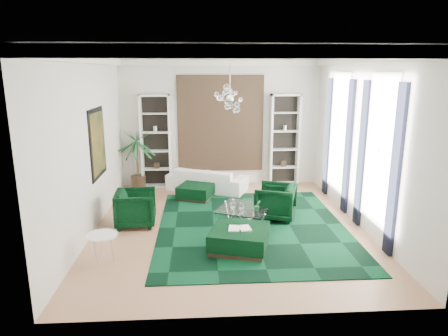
{
  "coord_description": "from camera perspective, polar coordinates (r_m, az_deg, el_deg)",
  "views": [
    {
      "loc": [
        -0.64,
        -8.59,
        3.46
      ],
      "look_at": [
        -0.08,
        0.5,
        1.24
      ],
      "focal_mm": 32.0,
      "sensor_mm": 36.0,
      "label": 1
    }
  ],
  "objects": [
    {
      "name": "painting",
      "position": [
        9.62,
        -17.55,
        3.42
      ],
      "size": [
        0.04,
        1.3,
        1.6
      ],
      "primitive_type": "cube",
      "color": "black",
      "rests_on": "wall_left"
    },
    {
      "name": "book",
      "position": [
        7.95,
        2.25,
        -8.55
      ],
      "size": [
        0.45,
        0.3,
        0.03
      ],
      "primitive_type": "cube",
      "color": "white",
      "rests_on": "ottoman_front"
    },
    {
      "name": "tapestry",
      "position": [
        12.17,
        -0.51,
        6.33
      ],
      "size": [
        2.5,
        0.06,
        2.8
      ],
      "primitive_type": "cube",
      "color": "black",
      "rests_on": "wall_back"
    },
    {
      "name": "curtain_far_b",
      "position": [
        11.59,
        14.61,
        4.27
      ],
      "size": [
        0.07,
        0.3,
        3.25
      ],
      "primitive_type": "cube",
      "color": "black",
      "rests_on": "floor"
    },
    {
      "name": "wall_front",
      "position": [
        5.35,
        3.48,
        -3.28
      ],
      "size": [
        6.0,
        0.02,
        3.8
      ],
      "primitive_type": "cube",
      "color": "silver",
      "rests_on": "ground"
    },
    {
      "name": "wall_left",
      "position": [
        9.05,
        -18.71,
        3.04
      ],
      "size": [
        0.02,
        7.0,
        3.8
      ],
      "primitive_type": "cube",
      "color": "silver",
      "rests_on": "ground"
    },
    {
      "name": "ceiling",
      "position": [
        8.62,
        0.74,
        16.02
      ],
      "size": [
        6.0,
        7.0,
        0.02
      ],
      "primitive_type": "cube",
      "color": "white",
      "rests_on": "ground"
    },
    {
      "name": "table_plant",
      "position": [
        9.07,
        4.8,
        -5.34
      ],
      "size": [
        0.16,
        0.14,
        0.26
      ],
      "primitive_type": "imported",
      "rotation": [
        0.0,
        0.0,
        0.22
      ],
      "color": "#19592B",
      "rests_on": "coffee_table"
    },
    {
      "name": "shelving_right",
      "position": [
        12.35,
        8.63,
        3.94
      ],
      "size": [
        0.9,
        0.38,
        2.8
      ],
      "primitive_type": null,
      "color": "white",
      "rests_on": "floor"
    },
    {
      "name": "palm",
      "position": [
        12.1,
        -12.35,
        2.53
      ],
      "size": [
        1.75,
        1.75,
        2.36
      ],
      "primitive_type": null,
      "rotation": [
        0.0,
        0.0,
        -0.21
      ],
      "color": "#19592B",
      "rests_on": "floor"
    },
    {
      "name": "ottoman_side",
      "position": [
        11.12,
        -3.99,
        -3.4
      ],
      "size": [
        1.13,
        1.13,
        0.39
      ],
      "primitive_type": "cube",
      "rotation": [
        0.0,
        0.0,
        -0.34
      ],
      "color": "black",
      "rests_on": "floor"
    },
    {
      "name": "window_near",
      "position": [
        8.64,
        21.37,
        2.35
      ],
      "size": [
        0.03,
        1.1,
        2.9
      ],
      "primitive_type": "cube",
      "color": "white",
      "rests_on": "wall_right"
    },
    {
      "name": "sofa",
      "position": [
        11.81,
        -2.45,
        -1.64
      ],
      "size": [
        2.48,
        1.76,
        0.68
      ],
      "primitive_type": "imported",
      "rotation": [
        0.0,
        0.0,
        2.73
      ],
      "color": "white",
      "rests_on": "floor"
    },
    {
      "name": "chandelier",
      "position": [
        9.07,
        0.84,
        9.84
      ],
      "size": [
        0.81,
        0.81,
        0.63
      ],
      "primitive_type": null,
      "rotation": [
        0.0,
        0.0,
        0.17
      ],
      "color": "white",
      "rests_on": "ceiling"
    },
    {
      "name": "curtain_near_a",
      "position": [
        8.0,
        23.28,
        -0.52
      ],
      "size": [
        0.07,
        0.3,
        3.25
      ],
      "primitive_type": "cube",
      "color": "black",
      "rests_on": "floor"
    },
    {
      "name": "rug",
      "position": [
        9.23,
        3.97,
        -8.29
      ],
      "size": [
        4.2,
        5.0,
        0.02
      ],
      "primitive_type": "cube",
      "color": "black",
      "rests_on": "floor"
    },
    {
      "name": "ottoman_front",
      "position": [
        8.04,
        2.23,
        -10.09
      ],
      "size": [
        1.35,
        1.35,
        0.44
      ],
      "primitive_type": "cube",
      "rotation": [
        0.0,
        0.0,
        -0.28
      ],
      "color": "black",
      "rests_on": "floor"
    },
    {
      "name": "floor",
      "position": [
        9.29,
        0.67,
        -8.25
      ],
      "size": [
        6.0,
        7.0,
        0.02
      ],
      "primitive_type": "cube",
      "color": "tan",
      "rests_on": "ground"
    },
    {
      "name": "wall_back",
      "position": [
        12.22,
        -0.52,
        6.36
      ],
      "size": [
        6.0,
        0.02,
        3.8
      ],
      "primitive_type": "cube",
      "color": "silver",
      "rests_on": "ground"
    },
    {
      "name": "side_table",
      "position": [
        7.82,
        -16.93,
        -11.0
      ],
      "size": [
        0.65,
        0.65,
        0.54
      ],
      "primitive_type": "cylinder",
      "rotation": [
        0.0,
        0.0,
        -0.15
      ],
      "color": "white",
      "rests_on": "floor"
    },
    {
      "name": "wall_right",
      "position": [
        9.46,
        19.23,
        3.44
      ],
      "size": [
        0.02,
        7.0,
        3.8
      ],
      "primitive_type": "cube",
      "color": "silver",
      "rests_on": "ground"
    },
    {
      "name": "curtain_far_a",
      "position": [
        10.14,
        17.29,
        2.79
      ],
      "size": [
        0.07,
        0.3,
        3.25
      ],
      "primitive_type": "cube",
      "color": "black",
      "rests_on": "floor"
    },
    {
      "name": "crown_molding",
      "position": [
        8.62,
        0.74,
        15.29
      ],
      "size": [
        6.0,
        7.0,
        0.18
      ],
      "primitive_type": null,
      "color": "white",
      "rests_on": "ceiling"
    },
    {
      "name": "coffee_table",
      "position": [
        9.36,
        2.88,
        -6.77
      ],
      "size": [
        1.46,
        1.46,
        0.38
      ],
      "primitive_type": null,
      "rotation": [
        0.0,
        0.0,
        -0.43
      ],
      "color": "white",
      "rests_on": "floor"
    },
    {
      "name": "window_far",
      "position": [
        10.83,
        16.12,
        4.88
      ],
      "size": [
        0.03,
        1.1,
        2.9
      ],
      "primitive_type": "cube",
      "color": "white",
      "rests_on": "wall_right"
    },
    {
      "name": "shelving_left",
      "position": [
        12.15,
        -9.71,
        3.74
      ],
      "size": [
        0.9,
        0.38,
        2.8
      ],
      "primitive_type": null,
      "color": "white",
      "rests_on": "floor"
    },
    {
      "name": "armchair_left",
      "position": [
        9.39,
        -12.47,
        -5.6
      ],
      "size": [
        0.95,
        0.93,
        0.82
      ],
      "primitive_type": "imported",
      "rotation": [
        0.0,
        0.0,
        1.63
      ],
      "color": "black",
      "rests_on": "floor"
    },
    {
      "name": "curtain_near_b",
      "position": [
        9.38,
        19.08,
        1.81
      ],
      "size": [
        0.07,
        0.3,
        3.25
      ],
      "primitive_type": "cube",
      "color": "black",
      "rests_on": "floor"
    },
    {
      "name": "armchair_right",
      "position": [
        9.66,
        7.4,
        -4.8
      ],
      "size": [
        1.16,
        1.14,
        0.83
      ],
      "primitive_type": "imported",
      "rotation": [
        0.0,
        0.0,
        -1.93
      ],
      "color": "black",
      "rests_on": "floor"
    },
    {
      "name": "ceiling_medallion",
      "position": [
        8.92,
        0.59,
        15.69
      ],
      "size": [
        0.9,
        0.9,
        0.05
      ],
      "primitive_type": "cylinder",
      "color": "white",
      "rests_on": "ceiling"
    }
  ]
}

